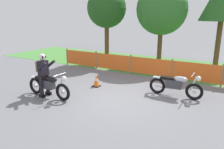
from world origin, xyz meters
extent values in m
cube|color=slate|center=(0.00, 0.00, -0.01)|extent=(24.00, 24.00, 0.02)
cube|color=#4C8C3D|center=(0.00, 6.30, 0.01)|extent=(24.00, 5.43, 0.01)
cylinder|color=#997547|center=(-5.51, 3.58, 0.53)|extent=(0.08, 0.08, 1.05)
cylinder|color=#997547|center=(-3.30, 3.58, 0.53)|extent=(0.08, 0.08, 1.05)
cylinder|color=#997547|center=(-1.10, 3.58, 0.53)|extent=(0.08, 0.08, 1.05)
cylinder|color=#997547|center=(1.10, 3.58, 0.53)|extent=(0.08, 0.08, 1.05)
cylinder|color=#997547|center=(3.30, 3.58, 0.53)|extent=(0.08, 0.08, 1.05)
cube|color=orange|center=(-4.41, 3.58, 0.54)|extent=(2.12, 0.02, 0.85)
cube|color=orange|center=(-2.20, 3.58, 0.54)|extent=(2.12, 0.02, 0.85)
cube|color=orange|center=(0.00, 3.58, 0.54)|extent=(2.12, 0.02, 0.85)
cube|color=orange|center=(2.20, 3.58, 0.54)|extent=(2.12, 0.02, 0.85)
cylinder|color=brown|center=(-3.69, 5.42, 1.31)|extent=(0.28, 0.28, 2.62)
sphere|color=#23511E|center=(-3.69, 5.42, 3.47)|extent=(2.45, 2.45, 2.45)
cylinder|color=brown|center=(-0.48, 6.44, 1.16)|extent=(0.28, 0.28, 2.33)
sphere|color=#33702D|center=(-0.48, 6.44, 3.39)|extent=(3.02, 3.02, 3.02)
cylinder|color=brown|center=(2.74, 6.80, 1.38)|extent=(0.28, 0.28, 2.76)
torus|color=black|center=(-1.65, -1.08, 0.33)|extent=(0.67, 0.13, 0.67)
cylinder|color=silver|center=(-1.65, -1.08, 0.33)|extent=(0.15, 0.07, 0.15)
torus|color=black|center=(-3.12, -1.06, 0.33)|extent=(0.67, 0.13, 0.67)
cylinder|color=silver|center=(-3.12, -1.06, 0.33)|extent=(0.15, 0.07, 0.15)
cube|color=#38383D|center=(-2.44, -1.07, 0.52)|extent=(0.63, 0.26, 0.33)
ellipsoid|color=black|center=(-2.20, -1.07, 0.75)|extent=(0.55, 0.26, 0.23)
cube|color=black|center=(-2.70, -1.07, 0.72)|extent=(0.59, 0.24, 0.10)
cube|color=silver|center=(-3.12, -1.06, 0.70)|extent=(0.38, 0.17, 0.04)
cylinder|color=silver|center=(-1.72, -1.08, 0.64)|extent=(0.24, 0.06, 0.59)
sphere|color=white|center=(-1.55, -1.09, 0.88)|extent=(0.19, 0.19, 0.19)
cylinder|color=silver|center=(-1.76, -1.08, 0.99)|extent=(0.04, 0.63, 0.03)
cylinder|color=silver|center=(-2.75, -0.92, 0.27)|extent=(0.58, 0.08, 0.07)
torus|color=black|center=(2.54, 1.42, 0.33)|extent=(0.65, 0.12, 0.65)
cylinder|color=silver|center=(2.54, 1.42, 0.33)|extent=(0.14, 0.06, 0.14)
torus|color=black|center=(1.12, 1.42, 0.33)|extent=(0.65, 0.12, 0.65)
cylinder|color=silver|center=(1.12, 1.42, 0.33)|extent=(0.14, 0.06, 0.14)
cube|color=#38383D|center=(1.78, 1.42, 0.51)|extent=(0.61, 0.25, 0.33)
ellipsoid|color=#B7B7C1|center=(2.01, 1.42, 0.73)|extent=(0.53, 0.25, 0.22)
cube|color=black|center=(1.52, 1.42, 0.70)|extent=(0.57, 0.23, 0.10)
cube|color=silver|center=(1.12, 1.42, 0.68)|extent=(0.37, 0.16, 0.04)
cylinder|color=silver|center=(2.48, 1.42, 0.62)|extent=(0.24, 0.06, 0.58)
sphere|color=white|center=(2.64, 1.42, 0.85)|extent=(0.18, 0.18, 0.18)
cylinder|color=silver|center=(2.44, 1.42, 0.97)|extent=(0.04, 0.61, 0.03)
cylinder|color=silver|center=(1.47, 1.56, 0.26)|extent=(0.56, 0.07, 0.07)
cylinder|color=black|center=(-2.59, -0.91, 0.43)|extent=(0.15, 0.15, 0.86)
cube|color=black|center=(-2.59, -0.91, 0.06)|extent=(0.26, 0.11, 0.12)
cylinder|color=black|center=(-2.60, -1.23, 0.43)|extent=(0.15, 0.15, 0.86)
cube|color=black|center=(-2.60, -1.23, 0.06)|extent=(0.26, 0.11, 0.12)
cube|color=black|center=(-2.59, -1.07, 1.14)|extent=(0.25, 0.36, 0.56)
cylinder|color=black|center=(-2.41, -0.85, 1.26)|extent=(0.49, 0.11, 0.38)
cylinder|color=black|center=(-2.42, -1.29, 1.26)|extent=(0.49, 0.11, 0.38)
sphere|color=white|center=(-2.59, -1.07, 1.56)|extent=(0.25, 0.25, 0.25)
cube|color=black|center=(-2.49, -1.07, 1.56)|extent=(0.03, 0.18, 0.08)
cube|color=brown|center=(-2.76, -1.06, 1.18)|extent=(0.17, 0.28, 0.40)
cube|color=black|center=(-1.51, 0.92, 0.01)|extent=(0.32, 0.32, 0.03)
cone|color=orange|center=(-1.51, 0.92, 0.28)|extent=(0.26, 0.26, 0.50)
cylinder|color=white|center=(-1.51, 0.92, 0.31)|extent=(0.15, 0.15, 0.06)
camera|label=1|loc=(3.73, -6.78, 3.12)|focal=35.17mm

